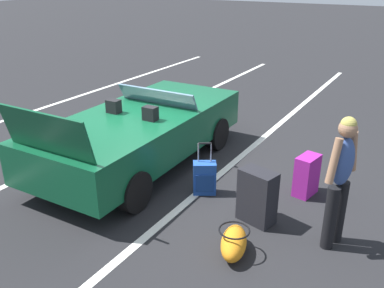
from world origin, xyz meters
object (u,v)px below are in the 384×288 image
(suitcase_medium_bright, at_px, (306,175))
(traveler_person, at_px, (341,176))
(convertible_car, at_px, (147,129))
(suitcase_small_carryon, at_px, (205,178))
(suitcase_large_black, at_px, (257,197))
(duffel_bag, at_px, (234,242))

(suitcase_medium_bright, height_order, traveler_person, traveler_person)
(convertible_car, xyz_separation_m, traveler_person, (-0.82, -3.39, 0.34))
(convertible_car, xyz_separation_m, suitcase_small_carryon, (-0.53, -1.43, -0.34))
(suitcase_medium_bright, bearing_deg, suitcase_large_black, 82.47)
(traveler_person, bearing_deg, suitcase_large_black, 17.56)
(convertible_car, height_order, traveler_person, traveler_person)
(suitcase_large_black, xyz_separation_m, suitcase_small_carryon, (0.30, 0.97, -0.12))
(traveler_person, bearing_deg, duffel_bag, 57.78)
(convertible_car, bearing_deg, traveler_person, -104.60)
(duffel_bag, distance_m, traveler_person, 1.46)
(convertible_car, distance_m, duffel_bag, 2.97)
(duffel_bag, bearing_deg, suitcase_medium_bright, -9.04)
(suitcase_large_black, bearing_deg, convertible_car, 85.06)
(suitcase_large_black, relative_size, traveler_person, 0.45)
(suitcase_large_black, distance_m, duffel_bag, 0.83)
(suitcase_small_carryon, height_order, duffel_bag, suitcase_small_carryon)
(suitcase_medium_bright, height_order, suitcase_small_carryon, suitcase_small_carryon)
(suitcase_small_carryon, bearing_deg, traveler_person, 49.36)
(convertible_car, height_order, duffel_bag, convertible_car)
(suitcase_medium_bright, distance_m, duffel_bag, 1.88)
(suitcase_medium_bright, xyz_separation_m, traveler_person, (-1.05, -0.65, 0.62))
(traveler_person, bearing_deg, convertible_car, 3.70)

